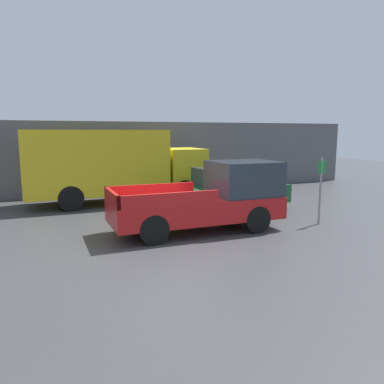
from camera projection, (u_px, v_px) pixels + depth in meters
name	position (u px, v px, depth m)	size (l,w,h in m)	color
ground_plane	(169.00, 238.00, 10.68)	(60.00, 60.00, 0.00)	#3D3D3F
building_wall	(112.00, 158.00, 18.29)	(28.00, 0.15, 3.51)	#56565B
pickup_truck	(212.00, 198.00, 11.48)	(5.18, 1.96, 2.09)	red
car	(228.00, 189.00, 14.56)	(4.71, 1.92, 1.63)	#1E592D
delivery_truck	(112.00, 164.00, 15.76)	(7.47, 2.39, 3.09)	gold
parking_sign	(321.00, 187.00, 12.13)	(0.30, 0.07, 2.18)	gray
newspaper_box	(186.00, 180.00, 19.58)	(0.45, 0.40, 1.04)	red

